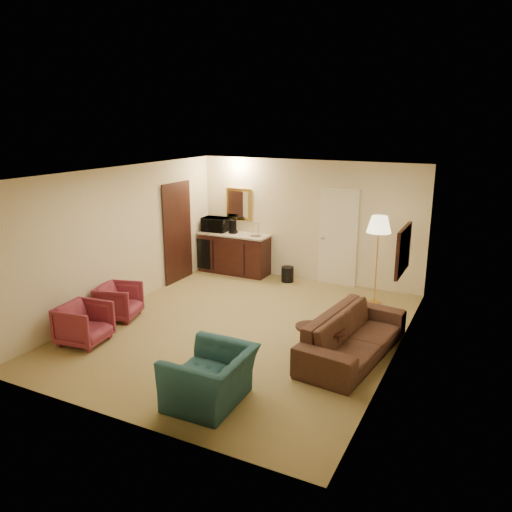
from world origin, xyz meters
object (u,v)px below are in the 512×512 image
Objects in this scene: wetbar_cabinet at (234,253)px; coffee_maker at (233,227)px; rose_chair_near at (119,300)px; coffee_table at (320,342)px; rose_chair_far at (84,322)px; floor_lamp at (377,260)px; teal_armchair at (210,369)px; waste_bin at (287,274)px; sofa at (354,328)px; microwave at (216,223)px.

coffee_maker is (-0.03, 0.02, 0.61)m from wetbar_cabinet.
coffee_table is (3.66, 0.19, -0.12)m from rose_chair_near.
floor_lamp is at bearing -50.70° from rose_chair_far.
teal_armchair is at bearing -135.76° from rose_chair_near.
wetbar_cabinet is at bearing -27.53° from coffee_maker.
coffee_maker is at bearing 170.97° from floor_lamp.
coffee_table is 2.34× the size of waste_bin.
coffee_table is at bearing -38.61° from coffee_maker.
sofa is 2.37m from teal_armchair.
sofa reaches higher than rose_chair_far.
wetbar_cabinet is 4.43m from coffee_table.
coffee_table is (3.45, 1.23, -0.13)m from rose_chair_far.
waste_bin is (-2.25, 2.82, -0.27)m from sofa.
rose_chair_near reaches higher than coffee_table.
floor_lamp is at bearing 85.81° from coffee_table.
teal_armchair is 0.61× the size of floor_lamp.
rose_chair_far is at bearing -103.84° from teal_armchair.
teal_armchair is at bearing -102.47° from floor_lamp.
teal_armchair is at bearing -109.54° from rose_chair_far.
sofa is at bearing -38.80° from wetbar_cabinet.
rose_chair_near is 2.27× the size of coffee_maker.
floor_lamp is 2.93× the size of microwave.
microwave is (-0.50, 0.03, 0.66)m from wetbar_cabinet.
floor_lamp is at bearing -12.16° from microwave.
rose_chair_far is 1.22× the size of microwave.
floor_lamp reaches higher than rose_chair_far.
wetbar_cabinet reaches higher than sofa.
floor_lamp reaches higher than teal_armchair.
waste_bin is at bearing -2.97° from wetbar_cabinet.
teal_armchair is 5.76m from microwave.
wetbar_cabinet reaches higher than rose_chair_far.
floor_lamp is (3.64, 3.82, 0.50)m from rose_chair_far.
rose_chair_near is 0.97× the size of rose_chair_far.
rose_chair_far is 4.43m from microwave.
wetbar_cabinet is at bearing -7.69° from microwave.
wetbar_cabinet is 4.34m from rose_chair_far.
microwave is (-3.66, 3.13, 0.89)m from coffee_table.
wetbar_cabinet is at bearing 177.03° from waste_bin.
microwave is at bearing 176.40° from wetbar_cabinet.
rose_chair_far is at bearing -87.59° from coffee_maker.
floor_lamp is 5.12× the size of waste_bin.
waste_bin is at bearing -28.10° from rose_chair_far.
rose_chair_far is at bearing -160.38° from coffee_table.
coffee_maker reaches higher than coffee_table.
teal_armchair reaches higher than rose_chair_near.
coffee_table reaches higher than waste_bin.
microwave reaches higher than rose_chair_near.
teal_armchair is 5.53m from coffee_maker.
waste_bin is 1.10× the size of coffee_maker.
waste_bin is (1.85, 3.22, -0.18)m from rose_chair_near.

